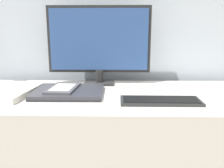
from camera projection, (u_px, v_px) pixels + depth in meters
name	position (u px, v px, depth m)	size (l,w,h in m)	color
desk	(108.00, 167.00, 1.18)	(1.43, 0.56, 0.71)	silver
monitor	(99.00, 43.00, 1.25)	(0.52, 0.11, 0.39)	#262626
keyboard	(160.00, 101.00, 0.98)	(0.31, 0.12, 0.01)	#282828
laptop	(69.00, 92.00, 1.10)	(0.30, 0.25, 0.02)	#232328
ereader	(63.00, 88.00, 1.10)	(0.13, 0.20, 0.01)	#4C4C51
notebook	(13.00, 92.00, 1.08)	(0.19, 0.29, 0.03)	silver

